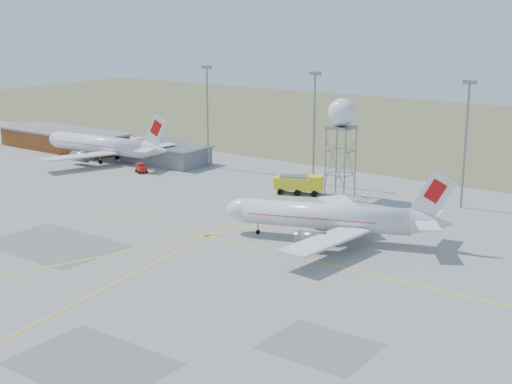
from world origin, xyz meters
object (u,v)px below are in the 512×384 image
Objects in this scene: airliner_far at (104,145)px; fire_truck at (300,185)px; radar_tower at (341,142)px; airliner_main at (330,217)px; baggage_tug at (141,169)px.

airliner_far is 3.72× the size of fire_truck.
fire_truck is at bearing -160.60° from radar_tower.
airliner_main is 0.94× the size of airliner_far.
airliner_far is 48.80m from fire_truck.
airliner_far reaches higher than fire_truck.
airliner_far is at bearing -36.06° from airliner_main.
radar_tower is at bearing -3.68° from fire_truck.
radar_tower is (55.36, 2.96, 6.07)m from airliner_far.
fire_truck is (-6.60, -2.32, -7.87)m from radar_tower.
airliner_far is (-66.10, 18.95, 0.11)m from airliner_main.
airliner_far is at bearing -176.94° from radar_tower.
radar_tower is 42.36m from baggage_tug.
airliner_main reaches higher than baggage_tug.
radar_tower is 10.53m from fire_truck.
baggage_tug is at bearing 163.80° from fire_truck.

